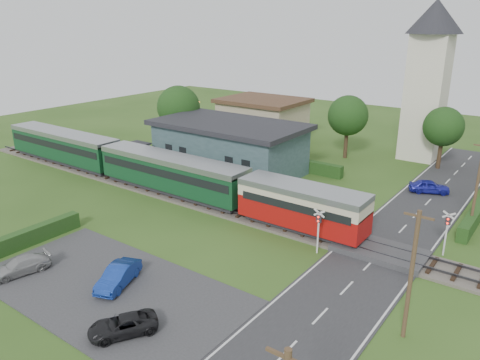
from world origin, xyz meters
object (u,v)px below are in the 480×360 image
Objects in this scene: station_building at (229,146)px; train at (147,166)px; crossing_signal_near at (319,225)px; car_on_road at (429,186)px; crossing_signal_far at (447,227)px; church_tower at (429,69)px; pedestrian_far at (151,164)px; house_west at (263,119)px; equipment_hut at (137,155)px; car_park_blue at (118,276)px; pedestrian_near at (244,186)px; car_park_silver at (21,266)px; car_park_dark at (123,325)px.

station_building is 9.48m from train.
car_on_road is at bearing 80.07° from crossing_signal_near.
church_tower is at bearing 110.02° from crossing_signal_far.
church_tower is 32.17m from pedestrian_far.
pedestrian_far is (-2.48, 2.81, -0.86)m from train.
pedestrian_far is (-0.44, -20.19, -1.47)m from house_west.
station_building is at bearing 35.92° from equipment_hut.
church_tower is at bearing 92.82° from crossing_signal_near.
pedestrian_far is at bearing 110.46° from car_park_blue.
church_tower reaches higher than pedestrian_near.
crossing_signal_near is (21.40, -25.41, -0.65)m from house_west.
train is at bearing -32.43° from equipment_hut.
train is at bearing 110.36° from car_park_blue.
train is at bearing -174.85° from crossing_signal_far.
pedestrian_far is (-21.84, 5.22, -0.82)m from crossing_signal_near.
car_park_silver is (7.50, -39.14, -2.19)m from house_west.
house_west is at bearing 144.23° from crossing_signal_far.
car_on_road is (19.36, 5.48, -2.03)m from station_building.
train is 24.77× the size of pedestrian_far.
crossing_signal_far is 12.89m from car_on_road.
equipment_hut is at bearing 167.98° from car_park_dark.
car_park_silver is at bearing -71.30° from train.
car_on_road is 1.00× the size of car_park_silver.
equipment_hut is 0.71× the size of car_on_road.
train is 13.18× the size of crossing_signal_far.
equipment_hut is 0.78× the size of crossing_signal_near.
crossing_signal_far reaches higher than equipment_hut.
pedestrian_near reaches higher than pedestrian_far.
pedestrian_near is (14.45, -0.42, -0.40)m from equipment_hut.
car_on_road is 1.02× the size of car_park_dark.
crossing_signal_far reaches higher than car_park_dark.
crossing_signal_far is at bearing 175.19° from car_on_road.
car_park_silver is 2.00× the size of pedestrian_near.
pedestrian_near is at bearing 178.70° from crossing_signal_far.
car_park_silver is at bearing -61.50° from equipment_hut.
crossing_signal_far is at bearing -1.46° from equipment_hut.
car_on_road is 2.07× the size of pedestrian_far.
pedestrian_near is 11.89m from pedestrian_far.
pedestrian_far is (-11.89, 0.03, -0.03)m from pedestrian_near.
car_park_dark is at bearing 143.30° from car_on_road.
station_building is (8.00, 5.79, 0.95)m from equipment_hut.
station_building reaches higher than crossing_signal_far.
crossing_signal_far reaches higher than pedestrian_far.
pedestrian_far is (-24.80, -11.66, 0.66)m from car_on_road.
crossing_signal_near is at bearing -104.27° from pedestrian_far.
car_park_silver is at bearing 126.99° from car_on_road.
crossing_signal_near reaches higher than pedestrian_far.
crossing_signal_near is at bearing -34.81° from station_building.
church_tower is at bearing 60.33° from car_park_blue.
car_on_road reaches higher than car_park_dark.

